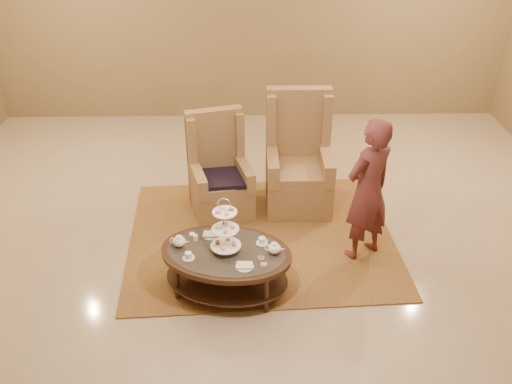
{
  "coord_description": "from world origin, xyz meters",
  "views": [
    {
      "loc": [
        -0.11,
        -4.77,
        3.72
      ],
      "look_at": [
        0.0,
        0.2,
        0.77
      ],
      "focal_mm": 40.0,
      "sensor_mm": 36.0,
      "label": 1
    }
  ],
  "objects_px": {
    "tea_table": "(226,258)",
    "armchair_right": "(298,168)",
    "person": "(368,191)",
    "armchair_left": "(219,179)"
  },
  "relations": [
    {
      "from": "tea_table",
      "to": "armchair_right",
      "type": "xyz_separation_m",
      "value": [
        0.83,
        1.64,
        0.09
      ]
    },
    {
      "from": "armchair_right",
      "to": "person",
      "type": "distance_m",
      "value": 1.28
    },
    {
      "from": "armchair_right",
      "to": "person",
      "type": "relative_size",
      "value": 0.89
    },
    {
      "from": "person",
      "to": "armchair_right",
      "type": "bearing_deg",
      "value": -94.07
    },
    {
      "from": "armchair_left",
      "to": "person",
      "type": "height_order",
      "value": "person"
    },
    {
      "from": "armchair_right",
      "to": "tea_table",
      "type": "bearing_deg",
      "value": -116.43
    },
    {
      "from": "armchair_right",
      "to": "armchair_left",
      "type": "bearing_deg",
      "value": -170.59
    },
    {
      "from": "tea_table",
      "to": "armchair_right",
      "type": "bearing_deg",
      "value": 76.16
    },
    {
      "from": "armchair_left",
      "to": "person",
      "type": "relative_size",
      "value": 0.78
    },
    {
      "from": "armchair_left",
      "to": "person",
      "type": "bearing_deg",
      "value": -45.92
    }
  ]
}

